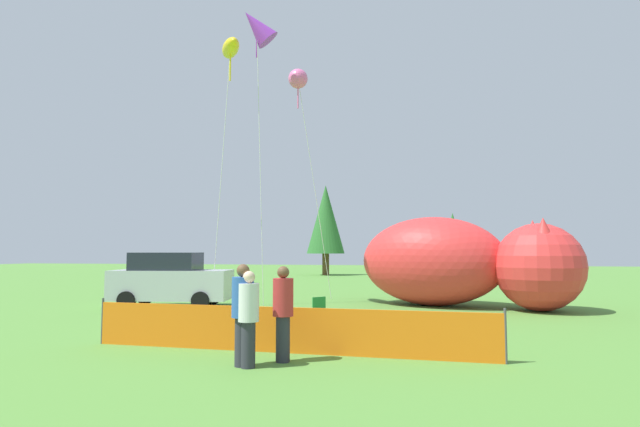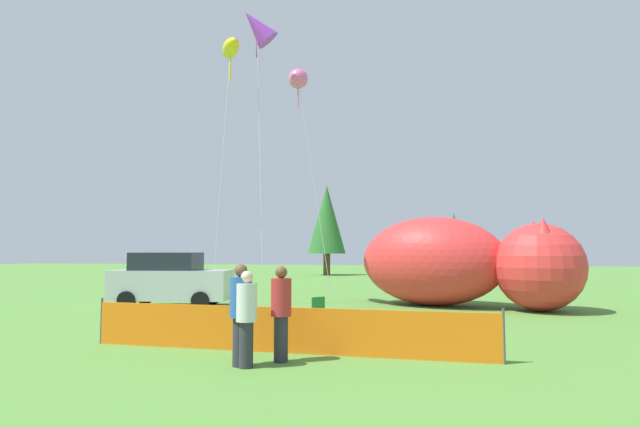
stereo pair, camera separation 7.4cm
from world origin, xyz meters
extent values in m
plane|color=#548C38|center=(0.00, 0.00, 0.00)|extent=(120.00, 120.00, 0.00)
cube|color=#B7BCC1|center=(-4.72, 3.68, 0.82)|extent=(4.56, 2.31, 1.10)
cube|color=#1E232D|center=(-4.94, 3.65, 1.70)|extent=(2.59, 1.90, 0.66)
cylinder|color=black|center=(-3.50, 4.70, 0.32)|extent=(0.67, 0.33, 0.64)
cylinder|color=black|center=(-3.27, 3.04, 0.32)|extent=(0.67, 0.33, 0.64)
cylinder|color=black|center=(-6.18, 4.33, 0.32)|extent=(0.67, 0.33, 0.64)
cylinder|color=black|center=(-5.95, 2.66, 0.32)|extent=(0.67, 0.33, 0.64)
cube|color=#267F33|center=(1.86, -0.50, 0.42)|extent=(0.65, 0.65, 0.03)
cube|color=#267F33|center=(1.70, -0.35, 0.63)|extent=(0.31, 0.35, 0.41)
cylinder|color=#A5A5AD|center=(2.14, -0.48, 0.21)|extent=(0.02, 0.02, 0.42)
cylinder|color=#A5A5AD|center=(1.88, -0.78, 0.21)|extent=(0.02, 0.02, 0.42)
cylinder|color=#A5A5AD|center=(1.85, -0.22, 0.21)|extent=(0.02, 0.02, 0.42)
cylinder|color=#A5A5AD|center=(1.59, -0.51, 0.21)|extent=(0.02, 0.02, 0.42)
ellipsoid|color=red|center=(4.92, 5.96, 1.70)|extent=(6.32, 4.93, 3.40)
ellipsoid|color=yellow|center=(4.92, 5.96, 0.93)|extent=(4.16, 3.51, 1.53)
sphere|color=red|center=(8.53, 4.80, 1.53)|extent=(3.06, 3.06, 3.06)
cone|color=red|center=(8.53, 5.57, 2.75)|extent=(0.86, 0.86, 0.92)
cone|color=red|center=(8.53, 4.04, 2.75)|extent=(0.86, 0.86, 0.92)
cube|color=orange|center=(1.63, -3.73, 0.46)|extent=(8.61, 0.46, 0.93)
cylinder|color=#4C4C51|center=(-2.68, -3.52, 0.51)|extent=(0.05, 0.05, 1.02)
cylinder|color=#4C4C51|center=(5.93, -3.94, 0.51)|extent=(0.05, 0.05, 1.02)
cylinder|color=#2D2D38|center=(1.19, -5.03, 0.44)|extent=(0.27, 0.27, 0.88)
cylinder|color=#2D59A5|center=(1.19, -5.03, 1.24)|extent=(0.40, 0.40, 0.73)
sphere|color=brown|center=(1.19, -5.03, 1.73)|extent=(0.24, 0.24, 0.24)
cylinder|color=#2D2D38|center=(1.33, -5.12, 0.41)|extent=(0.26, 0.26, 0.82)
cylinder|color=silver|center=(1.33, -5.12, 1.16)|extent=(0.38, 0.38, 0.68)
sphere|color=beige|center=(1.33, -5.12, 1.61)|extent=(0.22, 0.22, 0.22)
cylinder|color=#2D2D38|center=(1.82, -4.54, 0.43)|extent=(0.27, 0.27, 0.85)
cylinder|color=#B72D2D|center=(1.82, -4.54, 1.21)|extent=(0.39, 0.39, 0.71)
sphere|color=brown|center=(1.82, -4.54, 1.68)|extent=(0.23, 0.23, 0.23)
cylinder|color=silver|center=(-1.71, 4.92, 5.62)|extent=(0.50, 0.31, 11.24)
cone|color=purple|center=(-1.94, 5.07, 11.24)|extent=(1.96, 1.63, 1.73)
cylinder|color=purple|center=(-1.94, 5.07, 10.54)|extent=(0.06, 0.06, 1.20)
cylinder|color=silver|center=(0.06, 7.12, 4.73)|extent=(1.28, 1.20, 9.47)
sphere|color=pink|center=(-0.56, 6.54, 9.47)|extent=(0.84, 0.84, 0.84)
cylinder|color=pink|center=(-0.56, 6.54, 8.77)|extent=(0.06, 0.06, 1.20)
cylinder|color=silver|center=(-2.98, 4.08, 4.99)|extent=(0.63, 0.03, 9.98)
ellipsoid|color=yellow|center=(-2.68, 4.08, 9.98)|extent=(1.60, 2.37, 0.94)
cylinder|color=yellow|center=(-2.68, 4.08, 9.28)|extent=(0.06, 0.06, 1.20)
cylinder|color=brown|center=(-3.39, 28.92, 0.93)|extent=(0.60, 0.60, 1.87)
cone|color=#2D6B2D|center=(-3.39, 28.92, 4.86)|extent=(3.29, 3.29, 5.98)
cylinder|color=brown|center=(7.50, 31.04, 0.64)|extent=(0.41, 0.41, 1.29)
cone|color=#2D6B2D|center=(7.50, 31.04, 3.35)|extent=(2.27, 2.27, 4.12)
camera|label=1|loc=(4.32, -13.81, 2.09)|focal=28.00mm
camera|label=2|loc=(4.39, -13.79, 2.09)|focal=28.00mm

